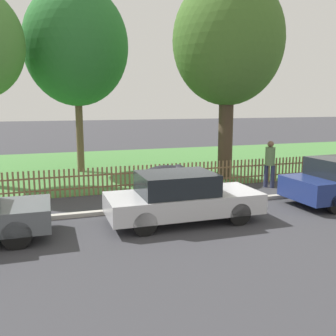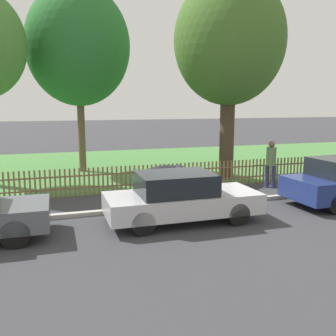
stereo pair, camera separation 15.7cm
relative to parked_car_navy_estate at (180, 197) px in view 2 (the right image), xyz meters
The scene contains 9 objects.
ground_plane 1.57m from the parked_car_navy_estate, 57.07° to the left, with size 120.00×120.00×0.00m, color #38383D.
kerb_stone 1.63m from the parked_car_navy_estate, 59.14° to the left, with size 38.57×0.20×0.12m, color #B2ADA3.
grass_strip 9.72m from the parked_car_navy_estate, 85.43° to the left, with size 38.57×11.96×0.01m, color #477F3D.
park_fence 3.78m from the parked_car_navy_estate, 78.21° to the left, with size 38.57×0.05×0.96m.
parked_car_navy_estate is the anchor object (origin of this frame).
covered_motorcycle 2.39m from the parked_car_navy_estate, 80.60° to the left, with size 1.99×0.85×1.15m.
tree_behind_motorcycle 9.95m from the parked_car_navy_estate, 102.07° to the left, with size 4.56×4.56×8.24m.
tree_mid_park 7.86m from the parked_car_navy_estate, 52.37° to the left, with size 4.42×4.42×8.12m.
pedestrian_near_fence 5.38m from the parked_car_navy_estate, 31.64° to the left, with size 0.50×0.50×1.76m.
Camera 2 is at (-4.02, -10.28, 3.14)m, focal length 40.00 mm.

